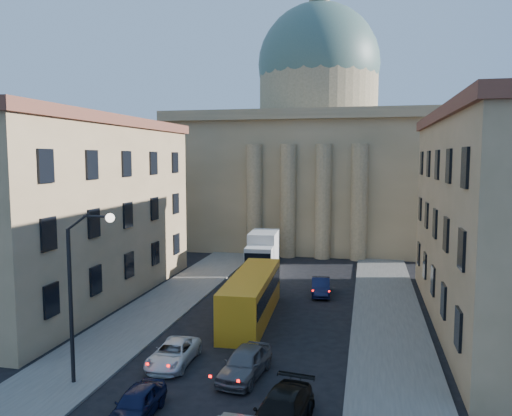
{
  "coord_description": "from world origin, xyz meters",
  "views": [
    {
      "loc": [
        6.84,
        -13.68,
        11.49
      ],
      "look_at": [
        -0.71,
        20.12,
        7.97
      ],
      "focal_mm": 35.0,
      "sensor_mm": 36.0,
      "label": 1
    }
  ],
  "objects": [
    {
      "name": "car_right_far",
      "position": [
        0.8,
        10.72,
        0.79
      ],
      "size": [
        2.42,
        4.81,
        1.57
      ],
      "primitive_type": "imported",
      "rotation": [
        0.0,
        0.0,
        -0.13
      ],
      "color": "#4E4F53",
      "rests_on": "ground"
    },
    {
      "name": "street_lamp",
      "position": [
        -6.97,
        8.0,
        5.29
      ],
      "size": [
        2.62,
        0.44,
        8.83
      ],
      "color": "black",
      "rests_on": "ground"
    },
    {
      "name": "car_right_mid",
      "position": [
        3.5,
        6.09,
        0.75
      ],
      "size": [
        2.72,
        5.38,
        1.5
      ],
      "primitive_type": "imported",
      "rotation": [
        0.0,
        0.0,
        -0.13
      ],
      "color": "black",
      "rests_on": "ground"
    },
    {
      "name": "car_left_mid",
      "position": [
        -3.5,
        11.45,
        0.62
      ],
      "size": [
        2.14,
        4.52,
        1.25
      ],
      "primitive_type": "imported",
      "rotation": [
        0.0,
        0.0,
        0.02
      ],
      "color": "silver",
      "rests_on": "ground"
    },
    {
      "name": "car_left_near",
      "position": [
        -2.89,
        5.68,
        0.67
      ],
      "size": [
        1.67,
        3.99,
        1.35
      ],
      "primitive_type": "imported",
      "rotation": [
        0.0,
        0.0,
        0.02
      ],
      "color": "black",
      "rests_on": "ground"
    },
    {
      "name": "car_right_distant",
      "position": [
        3.22,
        27.44,
        0.7
      ],
      "size": [
        1.89,
        4.37,
        1.4
      ],
      "primitive_type": "imported",
      "rotation": [
        0.0,
        0.0,
        0.1
      ],
      "color": "#0E1433",
      "rests_on": "ground"
    },
    {
      "name": "building_left",
      "position": [
        -17.0,
        22.0,
        7.42
      ],
      "size": [
        11.6,
        26.6,
        14.7
      ],
      "color": "tan",
      "rests_on": "ground"
    },
    {
      "name": "sidewalk_right",
      "position": [
        8.5,
        18.0,
        0.07
      ],
      "size": [
        5.0,
        60.0,
        0.15
      ],
      "primitive_type": "cube",
      "color": "#57544F",
      "rests_on": "ground"
    },
    {
      "name": "church",
      "position": [
        0.0,
        55.47,
        11.88
      ],
      "size": [
        68.02,
        28.76,
        36.6
      ],
      "color": "#756748",
      "rests_on": "ground"
    },
    {
      "name": "box_truck",
      "position": [
        -3.51,
        35.7,
        1.8
      ],
      "size": [
        3.14,
        7.07,
        3.79
      ],
      "rotation": [
        0.0,
        0.0,
        0.06
      ],
      "color": "silver",
      "rests_on": "ground"
    },
    {
      "name": "sidewalk_left",
      "position": [
        -8.5,
        18.0,
        0.07
      ],
      "size": [
        5.0,
        60.0,
        0.15
      ],
      "primitive_type": "cube",
      "color": "#57544F",
      "rests_on": "ground"
    },
    {
      "name": "city_bus",
      "position": [
        -1.02,
        20.09,
        1.73
      ],
      "size": [
        3.19,
        11.56,
        3.23
      ],
      "rotation": [
        0.0,
        0.0,
        0.05
      ],
      "color": "orange",
      "rests_on": "ground"
    }
  ]
}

